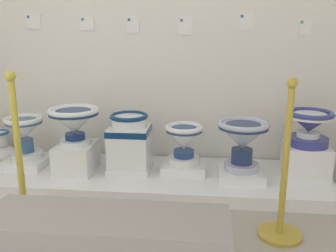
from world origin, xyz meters
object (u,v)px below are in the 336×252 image
at_px(plinth_block_leftmost, 184,167).
at_px(info_placard_first, 33,21).
at_px(plinth_block_central_ornate, 306,161).
at_px(stanchion_post_near_left, 22,189).
at_px(antique_toilet_broad_patterned, 243,138).
at_px(stanchion_post_near_right, 283,196).
at_px(info_placard_fourth, 186,26).
at_px(plinth_block_squat_floral, 28,162).
at_px(info_placard_second, 87,23).
at_px(info_placard_sixth, 305,27).
at_px(plinth_block_rightmost, 77,158).
at_px(museum_bench, 108,252).
at_px(antique_toilet_squat_floral, 25,131).
at_px(decorative_vase_spare, 1,153).
at_px(antique_toilet_central_ornate, 309,125).
at_px(info_placard_third, 133,25).
at_px(antique_toilet_pale_glazed, 130,139).
at_px(info_placard_fifth, 246,21).
at_px(antique_toilet_leftmost, 184,140).
at_px(plinth_block_broad_patterned, 241,174).
at_px(antique_toilet_rightmost, 74,121).
at_px(plinth_block_pale_glazed, 130,168).

height_order(plinth_block_leftmost, info_placard_first, info_placard_first).
height_order(plinth_block_central_ornate, stanchion_post_near_left, stanchion_post_near_left).
distance_m(antique_toilet_broad_patterned, stanchion_post_near_right, 0.72).
distance_m(info_placard_fourth, stanchion_post_near_right, 1.69).
height_order(plinth_block_squat_floral, info_placard_second, info_placard_second).
relative_size(plinth_block_central_ornate, info_placard_sixth, 2.46).
bearing_deg(plinth_block_rightmost, plinth_block_central_ornate, 1.89).
bearing_deg(museum_bench, stanchion_post_near_left, 144.31).
relative_size(antique_toilet_squat_floral, info_placard_sixth, 2.65).
xyz_separation_m(plinth_block_leftmost, decorative_vase_spare, (-1.72, 0.17, 0.01)).
bearing_deg(info_placard_fourth, antique_toilet_squat_floral, -163.83).
distance_m(antique_toilet_central_ornate, info_placard_third, 1.70).
height_order(info_placard_fourth, stanchion_post_near_right, info_placard_fourth).
xyz_separation_m(antique_toilet_pale_glazed, info_placard_fourth, (0.44, 0.41, 0.92)).
height_order(antique_toilet_broad_patterned, museum_bench, antique_toilet_broad_patterned).
height_order(antique_toilet_broad_patterned, stanchion_post_near_right, stanchion_post_near_right).
relative_size(antique_toilet_pale_glazed, info_placard_first, 3.22).
distance_m(plinth_block_central_ornate, stanchion_post_near_right, 0.83).
bearing_deg(info_placard_fifth, antique_toilet_squat_floral, -168.11).
height_order(antique_toilet_pale_glazed, plinth_block_leftmost, antique_toilet_pale_glazed).
bearing_deg(info_placard_second, info_placard_first, 180.00).
xyz_separation_m(antique_toilet_broad_patterned, info_placard_fifth, (0.03, 0.50, 0.89)).
height_order(plinth_block_rightmost, info_placard_second, info_placard_second).
height_order(antique_toilet_leftmost, antique_toilet_central_ornate, antique_toilet_central_ornate).
relative_size(antique_toilet_broad_patterned, info_placard_first, 2.91).
relative_size(antique_toilet_squat_floral, plinth_block_broad_patterned, 1.02).
bearing_deg(decorative_vase_spare, antique_toilet_rightmost, -16.89).
relative_size(plinth_block_broad_patterned, info_placard_third, 2.55).
xyz_separation_m(plinth_block_leftmost, antique_toilet_central_ornate, (0.99, -0.01, 0.40)).
bearing_deg(plinth_block_broad_patterned, info_placard_sixth, 43.51).
relative_size(plinth_block_rightmost, antique_toilet_pale_glazed, 0.86).
height_order(plinth_block_squat_floral, antique_toilet_pale_glazed, antique_toilet_pale_glazed).
height_order(plinth_block_pale_glazed, decorative_vase_spare, decorative_vase_spare).
bearing_deg(stanchion_post_near_left, info_placard_second, 86.80).
bearing_deg(info_placard_third, plinth_block_broad_patterned, -27.60).
distance_m(plinth_block_leftmost, info_placard_fourth, 1.22).
distance_m(plinth_block_broad_patterned, decorative_vase_spare, 2.20).
relative_size(info_placard_first, info_placard_second, 1.14).
bearing_deg(antique_toilet_leftmost, plinth_block_rightmost, -175.32).
bearing_deg(antique_toilet_pale_glazed, decorative_vase_spare, 171.48).
bearing_deg(info_placard_first, info_placard_second, -0.00).
height_order(antique_toilet_pale_glazed, antique_toilet_central_ornate, antique_toilet_central_ornate).
distance_m(plinth_block_central_ornate, info_placard_fourth, 1.51).
height_order(antique_toilet_broad_patterned, info_placard_third, info_placard_third).
bearing_deg(info_placard_fifth, antique_toilet_broad_patterned, -93.51).
relative_size(plinth_block_squat_floral, stanchion_post_near_left, 0.34).
distance_m(decorative_vase_spare, stanchion_post_near_right, 2.56).
height_order(plinth_block_broad_patterned, info_placard_fifth, info_placard_fifth).
distance_m(antique_toilet_leftmost, info_placard_fifth, 1.14).
distance_m(info_placard_second, decorative_vase_spare, 1.45).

